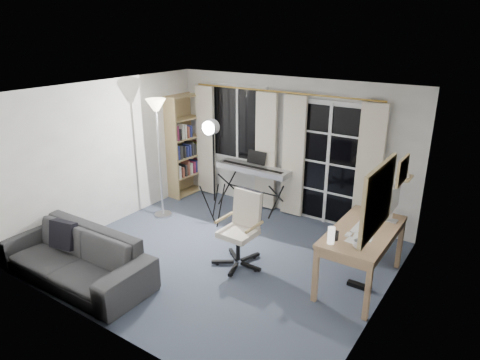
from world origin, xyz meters
name	(u,v)px	position (x,y,z in m)	size (l,w,h in m)	color
floor	(222,257)	(0.00, 0.00, -0.01)	(4.50, 4.00, 0.02)	#3D4559
window	(238,123)	(-1.05, 1.97, 1.50)	(1.20, 0.08, 1.40)	white
french_door	(328,165)	(0.75, 1.97, 1.03)	(1.32, 0.09, 2.11)	white
curtains	(279,153)	(-0.14, 1.88, 1.09)	(3.60, 0.07, 2.13)	gold
bookshelf	(186,147)	(-2.13, 1.71, 0.94)	(0.35, 0.93, 1.97)	tan
torchiere_lamp	(157,123)	(-1.73, 0.59, 1.66)	(0.39, 0.39, 2.07)	#B2B2B7
keyboard_piano	(253,170)	(-0.55, 1.70, 0.77)	(1.41, 0.70, 1.01)	black
studio_light	(211,140)	(-0.78, 0.81, 1.48)	(0.33, 0.37, 1.84)	black
office_chair	(243,222)	(0.32, 0.07, 0.62)	(0.70, 0.73, 1.05)	black
desk	(363,237)	(1.88, 0.46, 0.68)	(0.72, 1.44, 0.77)	#A07852
monitor	(392,200)	(2.08, 0.91, 1.07)	(0.19, 0.56, 0.48)	silver
desk_clutter	(351,248)	(1.81, 0.23, 0.61)	(0.45, 0.88, 0.98)	white
mug	(358,243)	(1.98, -0.04, 0.84)	(0.13, 0.10, 0.13)	silver
wall_mirror	(378,199)	(2.22, -0.35, 1.55)	(0.04, 0.94, 0.74)	tan
framed_print	(403,171)	(2.23, 0.55, 1.60)	(0.03, 0.42, 0.32)	tan
wall_shelf	(405,173)	(2.16, 1.05, 1.41)	(0.16, 0.30, 0.18)	tan
sofa	(72,249)	(-1.28, -1.55, 0.44)	(2.26, 0.70, 0.88)	#303032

